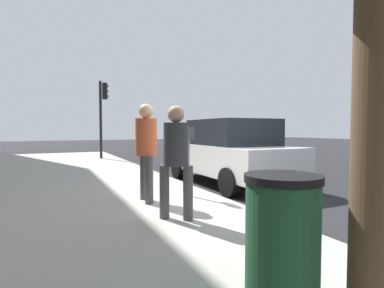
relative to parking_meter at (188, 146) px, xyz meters
name	(u,v)px	position (x,y,z in m)	size (l,w,h in m)	color
ground_plane	(225,205)	(-0.45, -0.59, -1.17)	(80.00, 80.00, 0.00)	#232326
sidewalk_slab	(61,221)	(-0.45, 2.41, -1.09)	(28.00, 6.00, 0.15)	#A8A59E
parking_meter	(188,146)	(0.00, 0.00, 0.00)	(0.36, 0.12, 1.41)	gray
pedestrian_at_meter	(146,144)	(-0.08, 0.90, 0.07)	(0.55, 0.40, 1.83)	#47474C
pedestrian_bystander	(176,153)	(-1.37, 0.84, -0.02)	(0.39, 0.43, 1.71)	#47474C
parked_sedan_near	(229,152)	(1.51, -1.94, -0.27)	(4.41, 1.98, 1.77)	silver
traffic_signal	(103,107)	(9.12, 0.15, 1.41)	(0.24, 0.44, 3.60)	black
trash_bin	(282,240)	(-3.79, 0.97, -0.51)	(0.59, 0.59, 1.01)	#1E4C2D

